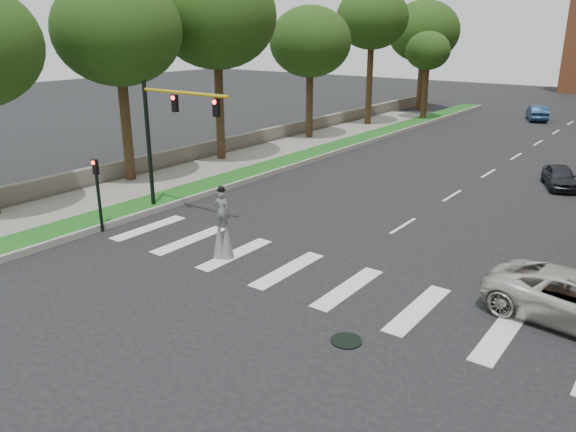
{
  "coord_description": "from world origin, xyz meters",
  "views": [
    {
      "loc": [
        9.99,
        -14.25,
        8.46
      ],
      "look_at": [
        -2.0,
        1.97,
        1.7
      ],
      "focal_mm": 35.0,
      "sensor_mm": 36.0,
      "label": 1
    }
  ],
  "objects": [
    {
      "name": "tree_2",
      "position": [
        -15.57,
        12.81,
        9.14
      ],
      "size": [
        7.61,
        7.61,
        12.4
      ],
      "color": "#332314",
      "rests_on": "ground"
    },
    {
      "name": "grass_median",
      "position": [
        -11.5,
        20.0,
        0.12
      ],
      "size": [
        2.0,
        60.0,
        0.25
      ],
      "primitive_type": "cube",
      "color": "#164F18",
      "rests_on": "ground"
    },
    {
      "name": "sidewalk_left",
      "position": [
        -14.5,
        10.0,
        0.09
      ],
      "size": [
        4.0,
        60.0,
        0.18
      ],
      "primitive_type": "cube",
      "color": "slate",
      "rests_on": "ground"
    },
    {
      "name": "secondary_signal",
      "position": [
        -10.3,
        -0.5,
        1.95
      ],
      "size": [
        0.25,
        0.21,
        3.23
      ],
      "color": "black",
      "rests_on": "ground"
    },
    {
      "name": "stone_wall",
      "position": [
        -17.0,
        22.0,
        0.55
      ],
      "size": [
        0.5,
        56.0,
        1.1
      ],
      "primitive_type": "cube",
      "color": "#605A52",
      "rests_on": "ground"
    },
    {
      "name": "tree_6",
      "position": [
        -11.74,
        36.98,
        6.38
      ],
      "size": [
        4.12,
        4.12,
        8.24
      ],
      "color": "#332314",
      "rests_on": "ground"
    },
    {
      "name": "traffic_signal",
      "position": [
        -9.78,
        3.0,
        4.15
      ],
      "size": [
        5.3,
        0.23,
        6.2
      ],
      "color": "black",
      "rests_on": "ground"
    },
    {
      "name": "car_mid",
      "position": [
        -3.0,
        43.76,
        0.73
      ],
      "size": [
        3.01,
        4.68,
        1.46
      ],
      "primitive_type": "imported",
      "rotation": [
        0.0,
        0.0,
        3.5
      ],
      "color": "navy",
      "rests_on": "ground"
    },
    {
      "name": "tree_4",
      "position": [
        -14.65,
        31.33,
        9.24
      ],
      "size": [
        6.25,
        6.25,
        11.96
      ],
      "color": "#332314",
      "rests_on": "ground"
    },
    {
      "name": "car_near",
      "position": [
        4.17,
        19.1,
        0.62
      ],
      "size": [
        2.78,
        3.95,
        1.25
      ],
      "primitive_type": "imported",
      "rotation": [
        0.0,
        0.0,
        0.4
      ],
      "color": "black",
      "rests_on": "ground"
    },
    {
      "name": "tree_5",
      "position": [
        -15.24,
        43.77,
        8.13
      ],
      "size": [
        7.43,
        7.43,
        11.31
      ],
      "color": "#332314",
      "rests_on": "ground"
    },
    {
      "name": "ground_plane",
      "position": [
        0.0,
        0.0,
        0.0
      ],
      "size": [
        160.0,
        160.0,
        0.0
      ],
      "primitive_type": "plane",
      "color": "black",
      "rests_on": "ground"
    },
    {
      "name": "manhole",
      "position": [
        3.0,
        -2.0,
        0.02
      ],
      "size": [
        0.9,
        0.9,
        0.04
      ],
      "primitive_type": "cylinder",
      "color": "black",
      "rests_on": "ground"
    },
    {
      "name": "stilt_performer",
      "position": [
        -4.0,
        0.47,
        1.11
      ],
      "size": [
        0.82,
        0.63,
        2.9
      ],
      "rotation": [
        0.0,
        0.0,
        3.49
      ],
      "color": "#332314",
      "rests_on": "ground"
    },
    {
      "name": "median_curb",
      "position": [
        -10.45,
        20.0,
        0.14
      ],
      "size": [
        0.2,
        60.0,
        0.28
      ],
      "primitive_type": "cube",
      "color": "gray",
      "rests_on": "ground"
    },
    {
      "name": "tree_1",
      "position": [
        -15.98,
        5.61,
        8.3
      ],
      "size": [
        6.85,
        6.85,
        11.25
      ],
      "color": "#332314",
      "rests_on": "ground"
    },
    {
      "name": "tree_3",
      "position": [
        -15.32,
        22.85,
        7.44
      ],
      "size": [
        6.29,
        6.29,
        10.15
      ],
      "color": "#332314",
      "rests_on": "ground"
    }
  ]
}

